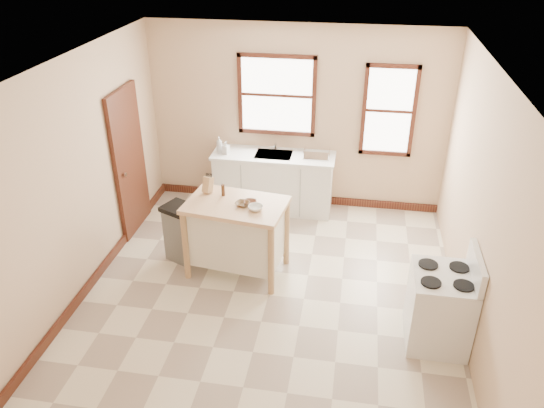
{
  "coord_description": "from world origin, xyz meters",
  "views": [
    {
      "loc": [
        0.9,
        -5.09,
        4.11
      ],
      "look_at": [
        -0.02,
        0.4,
        1.06
      ],
      "focal_mm": 35.0,
      "sensor_mm": 36.0,
      "label": 1
    }
  ],
  "objects_px": {
    "knife_block": "(208,185)",
    "pepper_grinder": "(223,190)",
    "bowl_a": "(242,204)",
    "gas_stove": "(441,298)",
    "soap_bottle_b": "(226,148)",
    "kitchen_island": "(237,238)",
    "bowl_b": "(250,202)",
    "soap_bottle_a": "(219,144)",
    "bowl_c": "(256,208)",
    "trash_bin": "(181,233)",
    "dish_rack": "(317,154)"
  },
  "relations": [
    {
      "from": "knife_block",
      "to": "pepper_grinder",
      "type": "bearing_deg",
      "value": 8.3
    },
    {
      "from": "bowl_b",
      "to": "gas_stove",
      "type": "bearing_deg",
      "value": -22.47
    },
    {
      "from": "bowl_a",
      "to": "kitchen_island",
      "type": "bearing_deg",
      "value": 157.92
    },
    {
      "from": "bowl_b",
      "to": "soap_bottle_b",
      "type": "bearing_deg",
      "value": 113.51
    },
    {
      "from": "soap_bottle_a",
      "to": "bowl_b",
      "type": "bearing_deg",
      "value": -81.06
    },
    {
      "from": "soap_bottle_a",
      "to": "dish_rack",
      "type": "height_order",
      "value": "soap_bottle_a"
    },
    {
      "from": "soap_bottle_a",
      "to": "bowl_c",
      "type": "height_order",
      "value": "soap_bottle_a"
    },
    {
      "from": "kitchen_island",
      "to": "pepper_grinder",
      "type": "relative_size",
      "value": 8.13
    },
    {
      "from": "kitchen_island",
      "to": "knife_block",
      "type": "bearing_deg",
      "value": 158.52
    },
    {
      "from": "soap_bottle_b",
      "to": "bowl_a",
      "type": "xyz_separation_m",
      "value": [
        0.62,
        -1.69,
        0.0
      ]
    },
    {
      "from": "soap_bottle_a",
      "to": "knife_block",
      "type": "xyz_separation_m",
      "value": [
        0.24,
        -1.47,
        0.05
      ]
    },
    {
      "from": "gas_stove",
      "to": "knife_block",
      "type": "bearing_deg",
      "value": 158.12
    },
    {
      "from": "soap_bottle_a",
      "to": "soap_bottle_b",
      "type": "distance_m",
      "value": 0.12
    },
    {
      "from": "knife_block",
      "to": "gas_stove",
      "type": "xyz_separation_m",
      "value": [
        2.82,
        -1.13,
        -0.53
      ]
    },
    {
      "from": "knife_block",
      "to": "bowl_b",
      "type": "xyz_separation_m",
      "value": [
        0.59,
        -0.21,
        -0.08
      ]
    },
    {
      "from": "pepper_grinder",
      "to": "gas_stove",
      "type": "bearing_deg",
      "value": -22.46
    },
    {
      "from": "kitchen_island",
      "to": "gas_stove",
      "type": "bearing_deg",
      "value": -12.99
    },
    {
      "from": "knife_block",
      "to": "bowl_b",
      "type": "bearing_deg",
      "value": 2.95
    },
    {
      "from": "soap_bottle_a",
      "to": "kitchen_island",
      "type": "distance_m",
      "value": 1.89
    },
    {
      "from": "dish_rack",
      "to": "bowl_b",
      "type": "xyz_separation_m",
      "value": [
        -0.66,
        -1.74,
        0.05
      ]
    },
    {
      "from": "kitchen_island",
      "to": "pepper_grinder",
      "type": "bearing_deg",
      "value": 146.52
    },
    {
      "from": "soap_bottle_b",
      "to": "soap_bottle_a",
      "type": "bearing_deg",
      "value": 178.59
    },
    {
      "from": "pepper_grinder",
      "to": "bowl_c",
      "type": "distance_m",
      "value": 0.56
    },
    {
      "from": "soap_bottle_a",
      "to": "soap_bottle_b",
      "type": "height_order",
      "value": "soap_bottle_a"
    },
    {
      "from": "bowl_a",
      "to": "gas_stove",
      "type": "xyz_separation_m",
      "value": [
        2.32,
        -0.87,
        -0.45
      ]
    },
    {
      "from": "soap_bottle_a",
      "to": "dish_rack",
      "type": "xyz_separation_m",
      "value": [
        1.48,
        0.06,
        -0.07
      ]
    },
    {
      "from": "bowl_a",
      "to": "bowl_c",
      "type": "relative_size",
      "value": 0.93
    },
    {
      "from": "dish_rack",
      "to": "bowl_c",
      "type": "xyz_separation_m",
      "value": [
        -0.56,
        -1.88,
        0.06
      ]
    },
    {
      "from": "bowl_c",
      "to": "soap_bottle_b",
      "type": "bearing_deg",
      "value": 114.37
    },
    {
      "from": "dish_rack",
      "to": "knife_block",
      "type": "relative_size",
      "value": 1.94
    },
    {
      "from": "soap_bottle_b",
      "to": "knife_block",
      "type": "xyz_separation_m",
      "value": [
        0.12,
        -1.43,
        0.08
      ]
    },
    {
      "from": "pepper_grinder",
      "to": "bowl_a",
      "type": "bearing_deg",
      "value": -35.9
    },
    {
      "from": "soap_bottle_a",
      "to": "gas_stove",
      "type": "relative_size",
      "value": 0.22
    },
    {
      "from": "knife_block",
      "to": "trash_bin",
      "type": "height_order",
      "value": "knife_block"
    },
    {
      "from": "trash_bin",
      "to": "bowl_b",
      "type": "bearing_deg",
      "value": 16.73
    },
    {
      "from": "bowl_b",
      "to": "bowl_c",
      "type": "distance_m",
      "value": 0.17
    },
    {
      "from": "soap_bottle_a",
      "to": "dish_rack",
      "type": "distance_m",
      "value": 1.48
    },
    {
      "from": "gas_stove",
      "to": "soap_bottle_a",
      "type": "bearing_deg",
      "value": 139.59
    },
    {
      "from": "trash_bin",
      "to": "dish_rack",
      "type": "bearing_deg",
      "value": 68.81
    },
    {
      "from": "bowl_c",
      "to": "knife_block",
      "type": "bearing_deg",
      "value": 152.59
    },
    {
      "from": "kitchen_island",
      "to": "bowl_b",
      "type": "xyz_separation_m",
      "value": [
        0.18,
        0.02,
        0.52
      ]
    },
    {
      "from": "dish_rack",
      "to": "bowl_c",
      "type": "distance_m",
      "value": 1.96
    },
    {
      "from": "bowl_a",
      "to": "bowl_c",
      "type": "bearing_deg",
      "value": -26.21
    },
    {
      "from": "soap_bottle_b",
      "to": "gas_stove",
      "type": "distance_m",
      "value": 3.92
    },
    {
      "from": "kitchen_island",
      "to": "knife_block",
      "type": "relative_size",
      "value": 6.1
    },
    {
      "from": "gas_stove",
      "to": "dish_rack",
      "type": "bearing_deg",
      "value": 120.63
    },
    {
      "from": "soap_bottle_a",
      "to": "bowl_b",
      "type": "distance_m",
      "value": 1.87
    },
    {
      "from": "soap_bottle_a",
      "to": "bowl_a",
      "type": "relative_size",
      "value": 1.47
    },
    {
      "from": "knife_block",
      "to": "dish_rack",
      "type": "bearing_deg",
      "value": 73.38
    },
    {
      "from": "bowl_c",
      "to": "gas_stove",
      "type": "distance_m",
      "value": 2.32
    }
  ]
}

